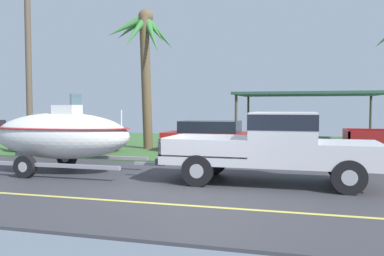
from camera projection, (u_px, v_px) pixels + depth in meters
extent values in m
cube|color=#38383D|center=(201.00, 189.00, 10.00)|extent=(36.00, 8.00, 0.06)
cube|color=#3D6633|center=(253.00, 146.00, 20.59)|extent=(36.00, 14.00, 0.11)
cube|color=#DBCC4C|center=(179.00, 205.00, 8.26)|extent=(34.20, 0.12, 0.01)
cube|color=silver|center=(269.00, 159.00, 10.61)|extent=(5.46, 2.02, 0.22)
cube|color=silver|center=(349.00, 150.00, 10.08)|extent=(1.53, 2.02, 0.38)
cube|color=silver|center=(284.00, 134.00, 10.48)|extent=(1.64, 2.02, 1.13)
cube|color=black|center=(284.00, 121.00, 10.46)|extent=(1.66, 2.04, 0.38)
cube|color=gray|center=(210.00, 152.00, 11.03)|extent=(2.29, 2.02, 0.04)
cube|color=silver|center=(217.00, 142.00, 11.95)|extent=(2.29, 0.08, 0.45)
cube|color=silver|center=(202.00, 149.00, 10.08)|extent=(2.29, 0.08, 0.45)
cube|color=silver|center=(172.00, 144.00, 11.31)|extent=(0.08, 2.02, 0.45)
cube|color=#333338|center=(168.00, 158.00, 11.35)|extent=(0.12, 1.82, 0.16)
sphere|color=#B2B2B7|center=(164.00, 156.00, 11.38)|extent=(0.10, 0.10, 0.10)
cylinder|color=black|center=(342.00, 166.00, 10.99)|extent=(0.80, 0.28, 0.80)
cylinder|color=#9E9EA3|center=(342.00, 166.00, 10.99)|extent=(0.36, 0.29, 0.36)
cylinder|color=black|center=(349.00, 177.00, 9.26)|extent=(0.80, 0.28, 0.80)
cylinder|color=#9E9EA3|center=(349.00, 177.00, 9.26)|extent=(0.36, 0.29, 0.36)
cylinder|color=black|center=(213.00, 161.00, 11.94)|extent=(0.80, 0.28, 0.80)
cylinder|color=#9E9EA3|center=(213.00, 161.00, 11.94)|extent=(0.36, 0.29, 0.36)
cylinder|color=black|center=(198.00, 170.00, 10.21)|extent=(0.80, 0.28, 0.80)
cylinder|color=#9E9EA3|center=(198.00, 170.00, 10.21)|extent=(0.36, 0.29, 0.36)
cube|color=gray|center=(149.00, 164.00, 11.52)|extent=(0.90, 0.10, 0.08)
cube|color=gray|center=(79.00, 156.00, 13.22)|extent=(4.82, 0.12, 0.10)
cube|color=gray|center=(41.00, 165.00, 11.32)|extent=(4.82, 0.12, 0.10)
cylinder|color=black|center=(67.00, 157.00, 13.41)|extent=(0.64, 0.22, 0.64)
cylinder|color=#9E9EA3|center=(67.00, 157.00, 13.41)|extent=(0.29, 0.23, 0.29)
cylinder|color=black|center=(25.00, 167.00, 11.39)|extent=(0.64, 0.22, 0.64)
cylinder|color=#9E9EA3|center=(25.00, 167.00, 11.39)|extent=(0.29, 0.23, 0.29)
ellipsoid|color=white|center=(61.00, 136.00, 12.23)|extent=(4.44, 1.85, 1.40)
ellipsoid|color=#B22626|center=(61.00, 128.00, 12.22)|extent=(4.53, 1.88, 0.12)
cube|color=silver|center=(67.00, 116.00, 12.14)|extent=(0.70, 0.60, 0.65)
cube|color=slate|center=(76.00, 100.00, 12.04)|extent=(0.06, 0.56, 0.36)
cylinder|color=silver|center=(121.00, 119.00, 11.67)|extent=(0.04, 0.04, 0.50)
cube|color=#621111|center=(381.00, 142.00, 14.05)|extent=(2.37, 1.93, 0.04)
cube|color=maroon|center=(377.00, 135.00, 14.93)|extent=(2.37, 0.08, 0.45)
cube|color=maroon|center=(346.00, 136.00, 14.34)|extent=(0.08, 1.93, 0.45)
cube|color=#333338|center=(343.00, 147.00, 14.39)|extent=(0.12, 1.73, 0.16)
sphere|color=#B2B2B7|center=(339.00, 145.00, 14.42)|extent=(0.10, 0.10, 0.10)
cylinder|color=black|center=(373.00, 150.00, 14.92)|extent=(0.80, 0.28, 0.80)
cylinder|color=#9E9EA3|center=(373.00, 150.00, 14.92)|extent=(0.36, 0.29, 0.36)
cylinder|color=black|center=(382.00, 156.00, 13.28)|extent=(0.80, 0.28, 0.80)
cylinder|color=#9E9EA3|center=(382.00, 156.00, 13.28)|extent=(0.36, 0.29, 0.36)
cube|color=black|center=(66.00, 141.00, 17.54)|extent=(4.41, 1.88, 0.70)
cube|color=black|center=(61.00, 127.00, 17.56)|extent=(2.47, 1.73, 0.50)
cylinder|color=black|center=(107.00, 144.00, 17.97)|extent=(0.66, 0.22, 0.66)
cylinder|color=#9E9EA3|center=(107.00, 144.00, 17.97)|extent=(0.30, 0.23, 0.30)
cylinder|color=black|center=(87.00, 148.00, 16.33)|extent=(0.66, 0.22, 0.66)
cylinder|color=#9E9EA3|center=(87.00, 148.00, 16.33)|extent=(0.30, 0.23, 0.30)
cylinder|color=black|center=(48.00, 143.00, 18.77)|extent=(0.66, 0.22, 0.66)
cylinder|color=#9E9EA3|center=(48.00, 143.00, 18.77)|extent=(0.30, 0.23, 0.30)
cylinder|color=black|center=(24.00, 146.00, 17.12)|extent=(0.66, 0.22, 0.66)
cylinder|color=#9E9EA3|center=(24.00, 146.00, 17.12)|extent=(0.30, 0.23, 0.30)
cube|color=#B21E19|center=(215.00, 140.00, 17.71)|extent=(4.53, 1.87, 0.70)
cube|color=black|center=(210.00, 127.00, 17.74)|extent=(2.54, 1.72, 0.50)
cylinder|color=black|center=(253.00, 144.00, 18.12)|extent=(0.66, 0.22, 0.66)
cylinder|color=#9E9EA3|center=(253.00, 144.00, 18.12)|extent=(0.30, 0.23, 0.30)
cylinder|color=black|center=(248.00, 148.00, 16.50)|extent=(0.66, 0.22, 0.66)
cylinder|color=#9E9EA3|center=(248.00, 148.00, 16.50)|extent=(0.30, 0.23, 0.30)
cylinder|color=black|center=(187.00, 142.00, 18.94)|extent=(0.66, 0.22, 0.66)
cylinder|color=#9E9EA3|center=(187.00, 142.00, 18.94)|extent=(0.30, 0.23, 0.30)
cylinder|color=black|center=(176.00, 146.00, 17.31)|extent=(0.66, 0.22, 0.66)
cylinder|color=#9E9EA3|center=(176.00, 146.00, 17.31)|extent=(0.30, 0.23, 0.30)
cylinder|color=#4C4238|center=(371.00, 118.00, 23.97)|extent=(0.14, 0.14, 2.63)
cylinder|color=#4C4238|center=(248.00, 117.00, 25.89)|extent=(0.14, 0.14, 2.63)
cylinder|color=#4C4238|center=(236.00, 120.00, 21.18)|extent=(0.14, 0.14, 2.63)
cube|color=#2D5647|center=(308.00, 94.00, 22.50)|extent=(7.77, 5.40, 0.14)
cylinder|color=brown|center=(146.00, 84.00, 18.45)|extent=(0.43, 0.88, 6.09)
cone|color=#387A38|center=(155.00, 29.00, 18.22)|extent=(1.13, 0.38, 1.36)
cone|color=#387A38|center=(159.00, 33.00, 18.66)|extent=(1.38, 1.38, 1.59)
cone|color=#387A38|center=(146.00, 30.00, 18.86)|extent=(0.79, 1.34, 1.24)
cone|color=#387A38|center=(131.00, 28.00, 18.76)|extent=(1.89, 0.87, 1.16)
cone|color=#387A38|center=(127.00, 26.00, 18.02)|extent=(1.83, 1.47, 1.34)
cone|color=#387A38|center=(136.00, 31.00, 17.65)|extent=(0.77, 1.86, 1.82)
cone|color=#387A38|center=(152.00, 34.00, 17.81)|extent=(1.41, 1.35, 1.98)
sphere|color=brown|center=(146.00, 17.00, 18.29)|extent=(0.69, 0.69, 0.69)
cylinder|color=brown|center=(28.00, 58.00, 16.23)|extent=(0.24, 0.24, 7.94)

